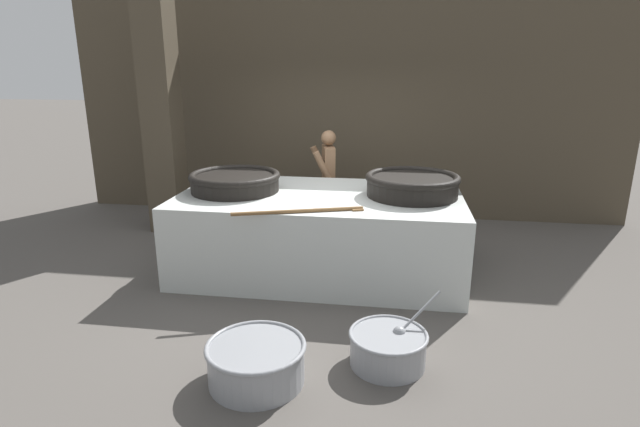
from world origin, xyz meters
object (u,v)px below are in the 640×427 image
giant_wok_near (235,181)px  prep_bowl_meat (256,361)px  cook (328,179)px  giant_wok_far (412,184)px  prep_bowl_vegetables (388,347)px

giant_wok_near → prep_bowl_meat: giant_wok_near is taller
prep_bowl_meat → giant_wok_near: bearing=110.7°
giant_wok_near → cook: size_ratio=0.71×
giant_wok_far → cook: (-1.18, 1.34, -0.27)m
cook → prep_bowl_vegetables: cook is taller
giant_wok_far → prep_bowl_meat: bearing=-117.1°
cook → prep_bowl_meat: (-0.06, -3.77, -0.66)m
giant_wok_far → prep_bowl_vegetables: 2.25m
prep_bowl_vegetables → prep_bowl_meat: size_ratio=0.96×
giant_wok_far → prep_bowl_meat: size_ratio=1.37×
giant_wok_near → cook: cook is taller
prep_bowl_vegetables → cook: bearing=106.1°
cook → prep_bowl_meat: bearing=75.3°
giant_wok_far → prep_bowl_vegetables: size_ratio=1.42×
giant_wok_far → prep_bowl_meat: (-1.24, -2.43, -0.93)m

